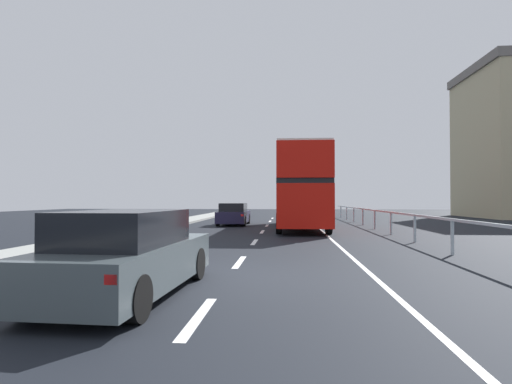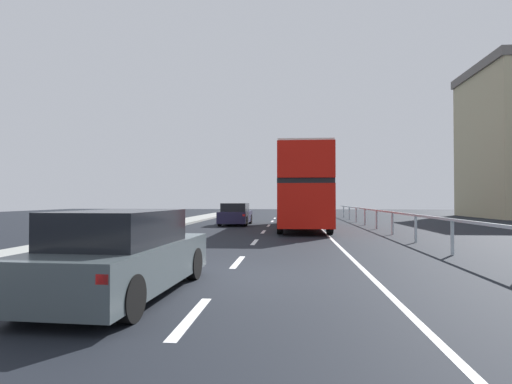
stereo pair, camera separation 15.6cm
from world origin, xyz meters
The scene contains 6 objects.
ground_plane centered at (0.00, 0.00, -0.05)m, with size 74.14×120.00×0.10m, color black.
lane_paint_markings centered at (1.99, 8.27, 0.00)m, with size 3.20×46.00×0.01m.
bridge_side_railing centered at (6.10, 9.00, 0.87)m, with size 0.10×42.00×1.08m.
double_decker_bus_red centered at (2.02, 14.43, 2.31)m, with size 2.65×10.74×4.32m.
hatchback_car_near centered at (-1.45, -1.91, 0.69)m, with size 1.91×4.43×1.45m.
sedan_car_ahead centered at (-2.15, 17.23, 0.67)m, with size 1.81×4.20×1.40m.
Camera 1 is at (1.22, -8.62, 1.63)m, focal length 28.49 mm.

